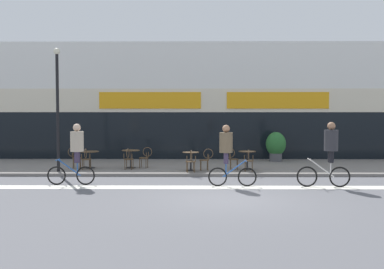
{
  "coord_description": "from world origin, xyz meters",
  "views": [
    {
      "loc": [
        -0.92,
        -12.89,
        2.51
      ],
      "look_at": [
        -1.07,
        5.37,
        1.61
      ],
      "focal_mm": 42.0,
      "sensor_mm": 36.0,
      "label": 1
    }
  ],
  "objects": [
    {
      "name": "ground_plane",
      "position": [
        0.0,
        0.0,
        0.0
      ],
      "size": [
        120.0,
        120.0,
        0.0
      ],
      "primitive_type": "plane",
      "color": "#5B5B60"
    },
    {
      "name": "planter_pot",
      "position": [
        2.99,
        8.99,
        0.89
      ],
      "size": [
        0.97,
        0.97,
        1.43
      ],
      "color": "#4C4C51",
      "rests_on": "sidewalk_slab"
    },
    {
      "name": "bistro_table_0",
      "position": [
        -5.47,
        6.22,
        0.64
      ],
      "size": [
        0.79,
        0.79,
        0.72
      ],
      "color": "black",
      "rests_on": "sidewalk_slab"
    },
    {
      "name": "bistro_table_1",
      "position": [
        -3.71,
        6.3,
        0.67
      ],
      "size": [
        0.77,
        0.77,
        0.77
      ],
      "color": "black",
      "rests_on": "sidewalk_slab"
    },
    {
      "name": "cafe_chair_0_side",
      "position": [
        -6.09,
        6.21,
        0.64
      ],
      "size": [
        0.6,
        0.45,
        0.9
      ],
      "rotation": [
        0.0,
        0.0,
        0.15
      ],
      "color": "#4C3823",
      "rests_on": "sidewalk_slab"
    },
    {
      "name": "cafe_chair_0_near",
      "position": [
        -5.47,
        5.59,
        0.64
      ],
      "size": [
        0.42,
        0.58,
        0.9
      ],
      "rotation": [
        0.0,
        0.0,
        1.61
      ],
      "color": "#4C3823",
      "rests_on": "sidewalk_slab"
    },
    {
      "name": "cyclist_0",
      "position": [
        3.55,
        2.1,
        1.28
      ],
      "size": [
        1.77,
        0.54,
        2.19
      ],
      "rotation": [
        0.0,
        0.0,
        3.06
      ],
      "color": "black",
      "rests_on": "ground"
    },
    {
      "name": "cafe_chair_3_side",
      "position": [
        0.6,
        5.74,
        0.64
      ],
      "size": [
        0.57,
        0.4,
        0.9
      ],
      "rotation": [
        0.0,
        0.0,
        -0.0
      ],
      "color": "#4C3823",
      "rests_on": "sidewalk_slab"
    },
    {
      "name": "cafe_chair_3_near",
      "position": [
        1.22,
        5.12,
        0.64
      ],
      "size": [
        0.45,
        0.6,
        0.9
      ],
      "rotation": [
        0.0,
        0.0,
        1.43
      ],
      "color": "#4C3823",
      "rests_on": "sidewalk_slab"
    },
    {
      "name": "cyclist_1",
      "position": [
        -5.06,
        2.5,
        1.26
      ],
      "size": [
        1.65,
        0.48,
        2.12
      ],
      "rotation": [
        0.0,
        0.0,
        3.15
      ],
      "color": "black",
      "rests_on": "ground"
    },
    {
      "name": "cafe_chair_1_near",
      "position": [
        -3.72,
        5.67,
        0.64
      ],
      "size": [
        0.44,
        0.59,
        0.9
      ],
      "rotation": [
        0.0,
        0.0,
        1.46
      ],
      "color": "#4C3823",
      "rests_on": "sidewalk_slab"
    },
    {
      "name": "storefront_facade",
      "position": [
        0.0,
        11.97,
        3.03
      ],
      "size": [
        40.0,
        4.06,
        6.1
      ],
      "color": "silver",
      "rests_on": "ground"
    },
    {
      "name": "cafe_chair_1_side",
      "position": [
        -3.09,
        6.29,
        0.64
      ],
      "size": [
        0.6,
        0.45,
        0.9
      ],
      "rotation": [
        0.0,
        0.0,
        2.99
      ],
      "color": "#4C3823",
      "rests_on": "sidewalk_slab"
    },
    {
      "name": "cyclist_2",
      "position": [
        0.15,
        2.25,
        1.24
      ],
      "size": [
        1.65,
        0.48,
        2.09
      ],
      "rotation": [
        0.0,
        0.0,
        -0.01
      ],
      "color": "black",
      "rests_on": "ground"
    },
    {
      "name": "cafe_chair_2_near",
      "position": [
        -1.11,
        4.81,
        0.64
      ],
      "size": [
        0.45,
        0.6,
        0.9
      ],
      "rotation": [
        0.0,
        0.0,
        1.72
      ],
      "color": "#4C3823",
      "rests_on": "sidewalk_slab"
    },
    {
      "name": "bistro_table_3",
      "position": [
        1.23,
        5.74,
        0.68
      ],
      "size": [
        0.72,
        0.72,
        0.78
      ],
      "color": "black",
      "rests_on": "sidewalk_slab"
    },
    {
      "name": "sidewalk_slab",
      "position": [
        0.0,
        7.25,
        0.06
      ],
      "size": [
        40.0,
        5.5,
        0.12
      ],
      "primitive_type": "cube",
      "color": "slate",
      "rests_on": "ground"
    },
    {
      "name": "bistro_table_2",
      "position": [
        -1.12,
        5.43,
        0.66
      ],
      "size": [
        0.67,
        0.67,
        0.77
      ],
      "color": "black",
      "rests_on": "sidewalk_slab"
    },
    {
      "name": "cafe_chair_2_side",
      "position": [
        -0.5,
        5.44,
        0.64
      ],
      "size": [
        0.59,
        0.43,
        0.9
      ],
      "rotation": [
        0.0,
        0.0,
        3.22
      ],
      "color": "#4C3823",
      "rests_on": "sidewalk_slab"
    },
    {
      "name": "lamp_post",
      "position": [
        -6.46,
        5.08,
        2.99
      ],
      "size": [
        0.26,
        0.26,
        4.95
      ],
      "color": "black",
      "rests_on": "sidewalk_slab"
    },
    {
      "name": "bike_lane_stripe",
      "position": [
        0.0,
        2.02,
        0.0
      ],
      "size": [
        36.0,
        0.7,
        0.01
      ],
      "primitive_type": "cube",
      "color": "silver",
      "rests_on": "ground"
    }
  ]
}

